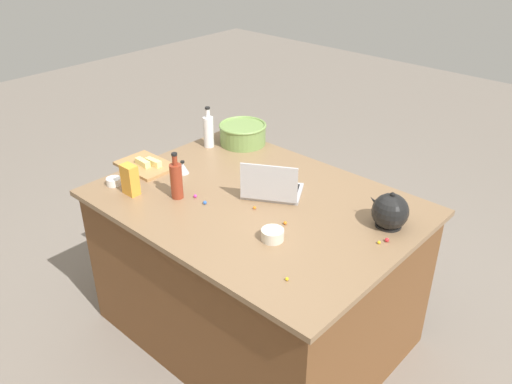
% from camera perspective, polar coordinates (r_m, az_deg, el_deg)
% --- Properties ---
extents(ground_plane, '(12.00, 12.00, 0.00)m').
position_cam_1_polar(ground_plane, '(3.34, -0.00, -14.38)').
color(ground_plane, slate).
extents(island_counter, '(1.65, 1.22, 0.90)m').
position_cam_1_polar(island_counter, '(3.05, -0.00, -8.22)').
color(island_counter, brown).
rests_on(island_counter, ground).
extents(laptop, '(0.38, 0.35, 0.22)m').
position_cam_1_polar(laptop, '(2.82, 1.68, 0.41)').
color(laptop, '#B7B7BC').
rests_on(laptop, island_counter).
extents(mixing_bowl_large, '(0.31, 0.31, 0.13)m').
position_cam_1_polar(mixing_bowl_large, '(3.43, -1.44, 6.35)').
color(mixing_bowl_large, '#72934C').
rests_on(mixing_bowl_large, island_counter).
extents(bottle_soy, '(0.07, 0.07, 0.26)m').
position_cam_1_polar(bottle_soy, '(2.81, -8.60, 1.30)').
color(bottle_soy, maroon).
rests_on(bottle_soy, island_counter).
extents(bottle_vinegar, '(0.07, 0.07, 0.27)m').
position_cam_1_polar(bottle_vinegar, '(3.39, -5.15, 6.60)').
color(bottle_vinegar, white).
rests_on(bottle_vinegar, island_counter).
extents(kettle, '(0.21, 0.18, 0.20)m').
position_cam_1_polar(kettle, '(2.62, 14.26, -2.08)').
color(kettle, black).
rests_on(kettle, island_counter).
extents(cutting_board, '(0.34, 0.24, 0.02)m').
position_cam_1_polar(cutting_board, '(3.21, -11.80, 2.84)').
color(cutting_board, '#AD7F4C').
rests_on(cutting_board, island_counter).
extents(butter_stick_left, '(0.11, 0.04, 0.04)m').
position_cam_1_polar(butter_stick_left, '(3.18, -11.02, 3.17)').
color(butter_stick_left, '#F4E58C').
rests_on(butter_stick_left, cutting_board).
extents(butter_stick_right, '(0.11, 0.04, 0.04)m').
position_cam_1_polar(butter_stick_right, '(3.19, -12.14, 3.13)').
color(butter_stick_right, '#F4E58C').
rests_on(butter_stick_right, cutting_board).
extents(ramekin_small, '(0.11, 0.11, 0.05)m').
position_cam_1_polar(ramekin_small, '(2.47, 1.80, -4.63)').
color(ramekin_small, beige).
rests_on(ramekin_small, island_counter).
extents(ramekin_medium, '(0.08, 0.08, 0.04)m').
position_cam_1_polar(ramekin_medium, '(3.04, -15.11, 1.11)').
color(ramekin_medium, white).
rests_on(ramekin_medium, island_counter).
extents(kitchen_timer, '(0.07, 0.07, 0.08)m').
position_cam_1_polar(kitchen_timer, '(3.09, -7.91, 2.64)').
color(kitchen_timer, '#B2B2B7').
rests_on(kitchen_timer, island_counter).
extents(candy_bag, '(0.09, 0.06, 0.17)m').
position_cam_1_polar(candy_bag, '(2.90, -13.44, 1.30)').
color(candy_bag, gold).
rests_on(candy_bag, island_counter).
extents(candy_0, '(0.02, 0.02, 0.02)m').
position_cam_1_polar(candy_0, '(2.84, -6.58, -0.44)').
color(candy_0, '#CC3399').
rests_on(candy_0, island_counter).
extents(candy_1, '(0.02, 0.02, 0.02)m').
position_cam_1_polar(candy_1, '(2.71, -0.16, -1.70)').
color(candy_1, orange).
rests_on(candy_1, island_counter).
extents(candy_2, '(0.02, 0.02, 0.02)m').
position_cam_1_polar(candy_2, '(2.77, -5.54, -1.14)').
color(candy_2, blue).
rests_on(candy_2, island_counter).
extents(candy_3, '(0.02, 0.02, 0.02)m').
position_cam_1_polar(candy_3, '(2.59, 3.16, -3.36)').
color(candy_3, orange).
rests_on(candy_3, island_counter).
extents(candy_4, '(0.02, 0.02, 0.02)m').
position_cam_1_polar(candy_4, '(2.54, 13.95, -5.05)').
color(candy_4, red).
rests_on(candy_4, island_counter).
extents(candy_5, '(0.02, 0.02, 0.02)m').
position_cam_1_polar(candy_5, '(2.24, 3.35, -9.36)').
color(candy_5, yellow).
rests_on(candy_5, island_counter).
extents(candy_6, '(0.02, 0.02, 0.02)m').
position_cam_1_polar(candy_6, '(2.52, 13.14, -5.32)').
color(candy_6, yellow).
rests_on(candy_6, island_counter).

